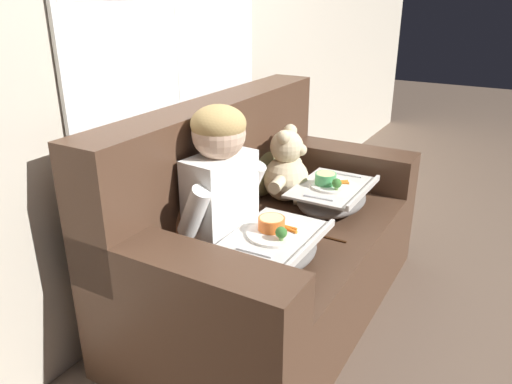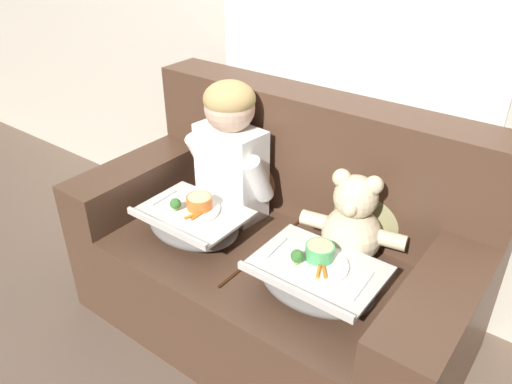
{
  "view_description": "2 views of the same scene",
  "coord_description": "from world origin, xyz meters",
  "px_view_note": "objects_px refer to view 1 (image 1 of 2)",
  "views": [
    {
      "loc": [
        -1.87,
        -0.96,
        1.49
      ],
      "look_at": [
        -0.1,
        0.06,
        0.65
      ],
      "focal_mm": 35.0,
      "sensor_mm": 36.0,
      "label": 1
    },
    {
      "loc": [
        0.97,
        -1.39,
        1.7
      ],
      "look_at": [
        -0.04,
        -0.05,
        0.72
      ],
      "focal_mm": 35.0,
      "sensor_mm": 36.0,
      "label": 2
    }
  ],
  "objects_px": {
    "child_figure": "(220,173)",
    "throw_pillow_behind_teddy": "(261,163)",
    "lap_tray_teddy": "(332,197)",
    "teddy_bear": "(287,170)",
    "couch": "(264,240)",
    "lap_tray_child": "(275,247)",
    "throw_pillow_behind_child": "(192,203)"
  },
  "relations": [
    {
      "from": "couch",
      "to": "child_figure",
      "type": "bearing_deg",
      "value": 172.73
    },
    {
      "from": "throw_pillow_behind_child",
      "to": "child_figure",
      "type": "height_order",
      "value": "child_figure"
    },
    {
      "from": "throw_pillow_behind_teddy",
      "to": "couch",
      "type": "bearing_deg",
      "value": -147.73
    },
    {
      "from": "couch",
      "to": "lap_tray_teddy",
      "type": "xyz_separation_m",
      "value": [
        0.3,
        -0.22,
        0.16
      ]
    },
    {
      "from": "lap_tray_teddy",
      "to": "lap_tray_child",
      "type": "bearing_deg",
      "value": -179.98
    },
    {
      "from": "throw_pillow_behind_teddy",
      "to": "teddy_bear",
      "type": "distance_m",
      "value": 0.16
    },
    {
      "from": "child_figure",
      "to": "couch",
      "type": "bearing_deg",
      "value": -7.27
    },
    {
      "from": "couch",
      "to": "teddy_bear",
      "type": "height_order",
      "value": "couch"
    },
    {
      "from": "couch",
      "to": "teddy_bear",
      "type": "relative_size",
      "value": 3.91
    },
    {
      "from": "couch",
      "to": "child_figure",
      "type": "relative_size",
      "value": 2.67
    },
    {
      "from": "couch",
      "to": "throw_pillow_behind_teddy",
      "type": "distance_m",
      "value": 0.45
    },
    {
      "from": "child_figure",
      "to": "lap_tray_child",
      "type": "bearing_deg",
      "value": -89.92
    },
    {
      "from": "teddy_bear",
      "to": "lap_tray_teddy",
      "type": "relative_size",
      "value": 0.92
    },
    {
      "from": "throw_pillow_behind_child",
      "to": "child_figure",
      "type": "xyz_separation_m",
      "value": [
        -0.0,
        -0.15,
        0.16
      ]
    },
    {
      "from": "lap_tray_teddy",
      "to": "throw_pillow_behind_child",
      "type": "bearing_deg",
      "value": 145.89
    },
    {
      "from": "couch",
      "to": "lap_tray_teddy",
      "type": "height_order",
      "value": "couch"
    },
    {
      "from": "child_figure",
      "to": "lap_tray_child",
      "type": "xyz_separation_m",
      "value": [
        0.0,
        -0.26,
        -0.27
      ]
    },
    {
      "from": "throw_pillow_behind_teddy",
      "to": "lap_tray_teddy",
      "type": "xyz_separation_m",
      "value": [
        -0.0,
        -0.41,
        -0.11
      ]
    },
    {
      "from": "lap_tray_teddy",
      "to": "child_figure",
      "type": "bearing_deg",
      "value": 156.98
    },
    {
      "from": "throw_pillow_behind_teddy",
      "to": "throw_pillow_behind_child",
      "type": "bearing_deg",
      "value": 180.0
    },
    {
      "from": "lap_tray_child",
      "to": "lap_tray_teddy",
      "type": "bearing_deg",
      "value": 0.02
    },
    {
      "from": "throw_pillow_behind_teddy",
      "to": "lap_tray_teddy",
      "type": "distance_m",
      "value": 0.42
    },
    {
      "from": "child_figure",
      "to": "throw_pillow_behind_child",
      "type": "bearing_deg",
      "value": 89.96
    },
    {
      "from": "throw_pillow_behind_child",
      "to": "lap_tray_teddy",
      "type": "xyz_separation_m",
      "value": [
        0.6,
        -0.41,
        -0.11
      ]
    },
    {
      "from": "throw_pillow_behind_teddy",
      "to": "lap_tray_child",
      "type": "xyz_separation_m",
      "value": [
        -0.61,
        -0.41,
        -0.11
      ]
    },
    {
      "from": "couch",
      "to": "lap_tray_child",
      "type": "xyz_separation_m",
      "value": [
        -0.3,
        -0.22,
        0.16
      ]
    },
    {
      "from": "child_figure",
      "to": "throw_pillow_behind_teddy",
      "type": "bearing_deg",
      "value": 14.14
    },
    {
      "from": "couch",
      "to": "lap_tray_child",
      "type": "relative_size",
      "value": 3.76
    },
    {
      "from": "lap_tray_child",
      "to": "throw_pillow_behind_teddy",
      "type": "bearing_deg",
      "value": 34.1
    },
    {
      "from": "lap_tray_teddy",
      "to": "couch",
      "type": "bearing_deg",
      "value": 144.12
    },
    {
      "from": "throw_pillow_behind_child",
      "to": "lap_tray_child",
      "type": "distance_m",
      "value": 0.42
    },
    {
      "from": "throw_pillow_behind_teddy",
      "to": "lap_tray_teddy",
      "type": "height_order",
      "value": "throw_pillow_behind_teddy"
    }
  ]
}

